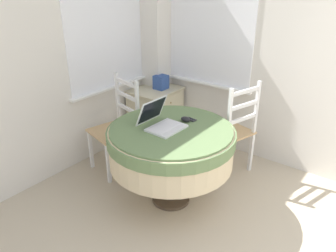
% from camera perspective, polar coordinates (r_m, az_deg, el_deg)
% --- Properties ---
extents(corner_room_shell, '(4.19, 5.24, 2.55)m').
position_cam_1_polar(corner_room_shell, '(3.06, 6.24, 11.63)').
color(corner_room_shell, silver).
rests_on(corner_room_shell, ground_plane).
extents(round_dining_table, '(1.13, 1.13, 0.76)m').
position_cam_1_polar(round_dining_table, '(2.91, 0.53, -3.10)').
color(round_dining_table, '#4C3D2D').
rests_on(round_dining_table, ground_plane).
extents(laptop, '(0.32, 0.35, 0.24)m').
position_cam_1_polar(laptop, '(2.84, -1.19, 0.75)').
color(laptop, silver).
rests_on(laptop, round_dining_table).
extents(computer_mouse, '(0.06, 0.09, 0.05)m').
position_cam_1_polar(computer_mouse, '(2.96, 3.09, 1.19)').
color(computer_mouse, black).
rests_on(computer_mouse, round_dining_table).
extents(cell_phone, '(0.06, 0.11, 0.01)m').
position_cam_1_polar(cell_phone, '(3.00, 3.96, 1.17)').
color(cell_phone, '#2D2D33').
rests_on(cell_phone, round_dining_table).
extents(dining_chair_near_back_window, '(0.52, 0.53, 1.02)m').
position_cam_1_polar(dining_chair_near_back_window, '(3.54, -8.83, -0.39)').
color(dining_chair_near_back_window, tan).
rests_on(dining_chair_near_back_window, ground_plane).
extents(dining_chair_near_right_window, '(0.54, 0.54, 1.02)m').
position_cam_1_polar(dining_chair_near_right_window, '(3.50, 10.87, -0.85)').
color(dining_chair_near_right_window, tan).
rests_on(dining_chair_near_right_window, ground_plane).
extents(corner_cabinet, '(0.61, 0.51, 0.66)m').
position_cam_1_polar(corner_cabinet, '(4.26, -2.15, 2.22)').
color(corner_cabinet, beige).
rests_on(corner_cabinet, ground_plane).
extents(storage_box, '(0.16, 0.14, 0.17)m').
position_cam_1_polar(storage_box, '(4.13, -1.23, 7.65)').
color(storage_box, '#2D4C93').
rests_on(storage_box, corner_cabinet).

